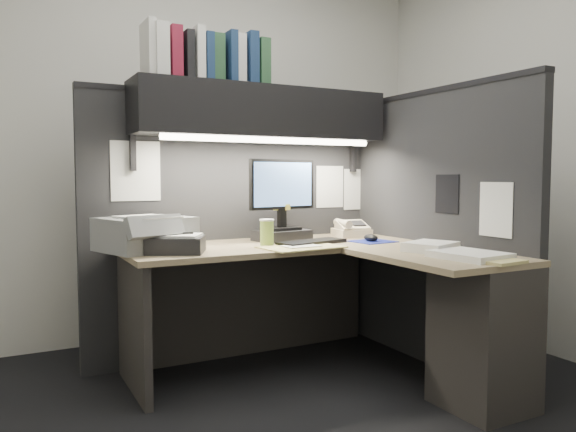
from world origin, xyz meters
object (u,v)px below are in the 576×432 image
object	(u,v)px
overhead_shelf	(262,113)
notebook_stack	(176,245)
monitor	(282,208)
printer	(145,234)
coffee_cup	(267,234)
desk	(376,306)
keyboard	(312,242)
telephone	(351,230)

from	to	relation	value
overhead_shelf	notebook_stack	xyz separation A→B (m)	(-0.63, -0.31, -0.73)
monitor	notebook_stack	size ratio (longest dim) A/B	1.78
printer	coffee_cup	bearing A→B (deg)	-31.74
notebook_stack	printer	bearing A→B (deg)	122.05
monitor	desk	bearing A→B (deg)	-81.76
desk	printer	xyz separation A→B (m)	(-1.04, 0.62, 0.37)
monitor	coffee_cup	xyz separation A→B (m)	(-0.20, -0.21, -0.12)
keyboard	coffee_cup	distance (m)	0.28
overhead_shelf	monitor	xyz separation A→B (m)	(0.10, -0.07, -0.57)
keyboard	notebook_stack	bearing A→B (deg)	165.22
notebook_stack	monitor	bearing A→B (deg)	18.14
keyboard	desk	bearing A→B (deg)	-88.27
coffee_cup	printer	size ratio (longest dim) A/B	0.33
coffee_cup	keyboard	bearing A→B (deg)	-6.04
printer	desk	bearing A→B (deg)	-49.26
overhead_shelf	coffee_cup	distance (m)	0.76
overhead_shelf	monitor	distance (m)	0.59
keyboard	printer	size ratio (longest dim) A/B	1.00
monitor	printer	bearing A→B (deg)	176.08
monitor	printer	distance (m)	0.85
coffee_cup	notebook_stack	bearing A→B (deg)	-177.02
coffee_cup	printer	distance (m)	0.66
desk	keyboard	xyz separation A→B (m)	(-0.13, 0.44, 0.30)
keyboard	coffee_cup	size ratio (longest dim) A/B	3.07
overhead_shelf	telephone	xyz separation A→B (m)	(0.60, -0.09, -0.73)
desk	printer	world-z (taller)	printer
overhead_shelf	keyboard	distance (m)	0.84
desk	telephone	bearing A→B (deg)	66.10
keyboard	coffee_cup	bearing A→B (deg)	159.29
telephone	printer	world-z (taller)	printer
overhead_shelf	monitor	size ratio (longest dim) A/B	3.16
overhead_shelf	notebook_stack	bearing A→B (deg)	-153.96
monitor	keyboard	bearing A→B (deg)	-82.02
printer	notebook_stack	xyz separation A→B (m)	(0.11, -0.18, -0.05)
telephone	keyboard	bearing A→B (deg)	-141.51
monitor	keyboard	world-z (taller)	monitor
desk	notebook_stack	distance (m)	1.08
desk	keyboard	size ratio (longest dim) A/B	3.91
desk	printer	distance (m)	1.27
desk	overhead_shelf	world-z (taller)	overhead_shelf
telephone	coffee_cup	world-z (taller)	coffee_cup
keyboard	notebook_stack	size ratio (longest dim) A/B	1.57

